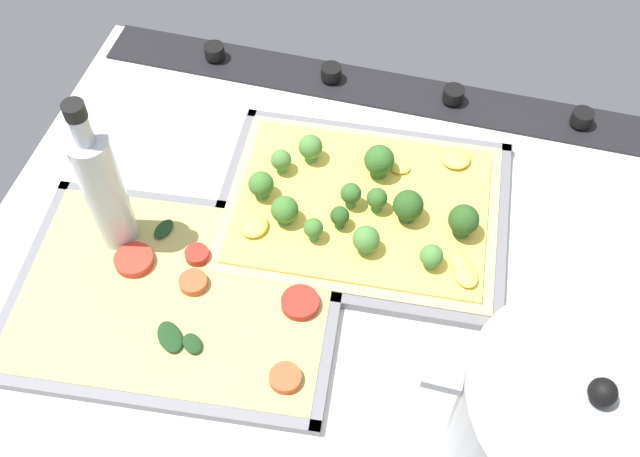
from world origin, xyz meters
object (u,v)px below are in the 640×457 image
(baking_tray_front, at_px, (362,212))
(broccoli_pizza, at_px, (363,205))
(oil_bottle, at_px, (105,192))
(veggie_pizza_back, at_px, (179,294))
(cooking_pot, at_px, (575,429))
(baking_tray_back, at_px, (177,297))

(baking_tray_front, xyz_separation_m, broccoli_pizza, (-0.00, 0.00, 0.02))
(broccoli_pizza, bearing_deg, oil_bottle, 22.40)
(baking_tray_front, relative_size, veggie_pizza_back, 1.01)
(cooking_pot, bearing_deg, broccoli_pizza, -43.98)
(oil_bottle, bearing_deg, broccoli_pizza, -157.60)
(broccoli_pizza, distance_m, cooking_pot, 0.35)
(baking_tray_front, distance_m, baking_tray_back, 0.24)
(baking_tray_back, distance_m, cooking_pot, 0.43)
(baking_tray_back, bearing_deg, cooking_pot, 170.07)
(baking_tray_front, xyz_separation_m, cooking_pot, (-0.25, 0.24, 0.07))
(baking_tray_back, bearing_deg, veggie_pizza_back, -163.84)
(broccoli_pizza, height_order, cooking_pot, cooking_pot)
(broccoli_pizza, xyz_separation_m, baking_tray_back, (0.17, 0.16, -0.02))
(cooking_pot, bearing_deg, veggie_pizza_back, -10.11)
(baking_tray_back, xyz_separation_m, veggie_pizza_back, (-0.00, -0.00, 0.01))
(veggie_pizza_back, relative_size, cooking_pot, 1.26)
(broccoli_pizza, xyz_separation_m, cooking_pot, (-0.25, 0.24, 0.05))
(broccoli_pizza, relative_size, veggie_pizza_back, 0.93)
(baking_tray_front, height_order, cooking_pot, cooking_pot)
(broccoli_pizza, height_order, veggie_pizza_back, broccoli_pizza)
(broccoli_pizza, bearing_deg, baking_tray_back, 43.62)
(broccoli_pizza, height_order, baking_tray_back, broccoli_pizza)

